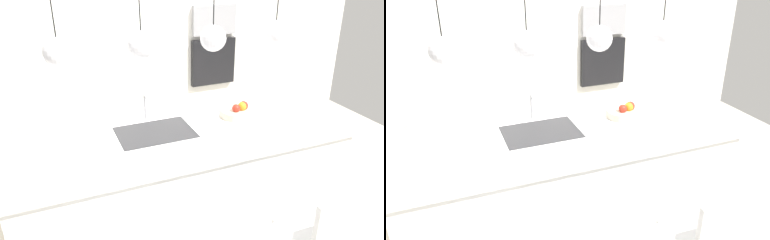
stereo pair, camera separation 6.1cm
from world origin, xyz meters
TOP-DOWN VIEW (x-y plane):
  - floor at (0.00, 0.00)m, footprint 6.60×6.60m
  - back_wall at (0.00, 1.65)m, footprint 6.00×0.10m
  - kitchen_island at (0.00, 0.00)m, footprint 2.54×1.06m
  - sink_basin at (-0.20, 0.00)m, footprint 0.56×0.40m
  - faucet at (-0.20, 0.21)m, footprint 0.02×0.17m
  - fruit_bowl at (0.52, 0.03)m, footprint 0.29×0.29m
  - microwave at (1.04, 1.58)m, footprint 0.54×0.08m
  - oven at (1.04, 1.58)m, footprint 0.56×0.08m
  - chair_far at (0.61, -0.97)m, footprint 0.43×0.45m
  - pendant_light_left at (-0.79, 0.00)m, footprint 0.19×0.19m
  - pendant_light_center_left at (-0.26, 0.00)m, footprint 0.19×0.19m
  - pendant_light_center_right at (0.26, 0.00)m, footprint 0.19×0.19m
  - pendant_light_right at (0.79, 0.00)m, footprint 0.19×0.19m

SIDE VIEW (x-z plane):
  - floor at x=0.00m, z-range 0.00..0.00m
  - kitchen_island at x=0.00m, z-range 0.00..0.95m
  - chair_far at x=0.61m, z-range 0.06..0.92m
  - sink_basin at x=-0.20m, z-range 0.94..0.95m
  - oven at x=1.04m, z-range 0.68..1.24m
  - fruit_bowl at x=0.52m, z-range 0.93..1.05m
  - faucet at x=-0.20m, z-range 0.98..1.20m
  - back_wall at x=0.00m, z-range 0.00..2.60m
  - microwave at x=1.04m, z-range 1.29..1.63m
  - pendant_light_left at x=-0.79m, z-range 1.22..2.01m
  - pendant_light_center_left at x=-0.26m, z-range 1.22..2.01m
  - pendant_light_center_right at x=0.26m, z-range 1.22..2.01m
  - pendant_light_right at x=0.79m, z-range 1.22..2.01m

